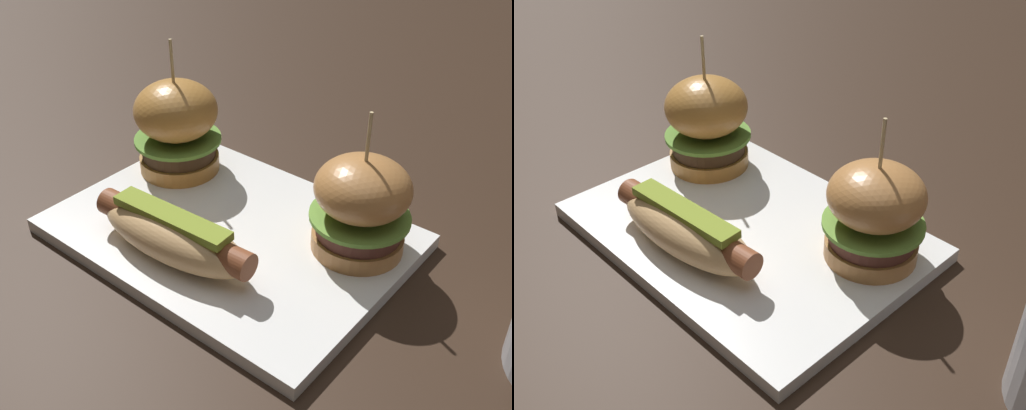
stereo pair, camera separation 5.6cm
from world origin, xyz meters
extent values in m
plane|color=black|center=(0.00, 0.00, 0.00)|extent=(3.00, 3.00, 0.00)
cube|color=white|center=(0.00, 0.00, 0.01)|extent=(0.33, 0.23, 0.01)
ellipsoid|color=tan|center=(-0.01, -0.06, 0.04)|extent=(0.16, 0.06, 0.04)
cylinder|color=brown|center=(-0.01, -0.06, 0.04)|extent=(0.17, 0.03, 0.03)
cube|color=olive|center=(-0.01, -0.06, 0.06)|extent=(0.12, 0.03, 0.01)
cylinder|color=#B27836|center=(-0.12, 0.05, 0.02)|extent=(0.09, 0.09, 0.02)
cylinder|color=#412C1B|center=(-0.12, 0.05, 0.04)|extent=(0.08, 0.08, 0.02)
cylinder|color=#609338|center=(-0.12, 0.05, 0.05)|extent=(0.09, 0.09, 0.00)
ellipsoid|color=#B27836|center=(-0.12, 0.05, 0.08)|extent=(0.09, 0.09, 0.06)
cylinder|color=tan|center=(-0.12, 0.05, 0.13)|extent=(0.00, 0.00, 0.06)
cylinder|color=#B0753E|center=(0.11, 0.05, 0.02)|extent=(0.08, 0.08, 0.02)
cylinder|color=#582E25|center=(0.11, 0.05, 0.04)|extent=(0.08, 0.08, 0.02)
cylinder|color=#6B9E3D|center=(0.11, 0.05, 0.05)|extent=(0.09, 0.09, 0.00)
ellipsoid|color=#B0753E|center=(0.11, 0.05, 0.08)|extent=(0.09, 0.09, 0.05)
cylinder|color=tan|center=(0.11, 0.05, 0.12)|extent=(0.00, 0.00, 0.06)
camera|label=1|loc=(0.32, -0.36, 0.37)|focal=43.71mm
camera|label=2|loc=(0.37, -0.32, 0.37)|focal=43.71mm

